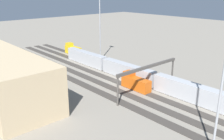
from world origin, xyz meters
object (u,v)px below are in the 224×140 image
(train_on_track_2, at_px, (135,82))
(light_mast_2, at_px, (100,17))
(train_on_track_0, at_px, (73,50))
(signal_gantry, at_px, (148,70))
(train_on_track_1, at_px, (155,81))

(train_on_track_2, distance_m, light_mast_2, 39.50)
(train_on_track_0, xyz_separation_m, train_on_track_2, (-50.30, 10.00, 0.00))
(signal_gantry, bearing_deg, train_on_track_1, -77.57)
(light_mast_2, relative_size, signal_gantry, 1.18)
(train_on_track_0, height_order, light_mast_2, light_mast_2)
(train_on_track_1, bearing_deg, train_on_track_0, -5.28)
(signal_gantry, bearing_deg, light_mast_2, -19.11)
(train_on_track_2, relative_size, signal_gantry, 0.40)
(train_on_track_0, distance_m, train_on_track_2, 51.29)
(train_on_track_2, height_order, train_on_track_1, same)
(train_on_track_1, xyz_separation_m, signal_gantry, (-1.10, 5.00, 4.80))
(train_on_track_0, relative_size, light_mast_2, 0.34)
(train_on_track_0, bearing_deg, train_on_track_1, 174.72)
(train_on_track_1, relative_size, signal_gantry, 3.82)
(signal_gantry, bearing_deg, train_on_track_2, 0.00)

